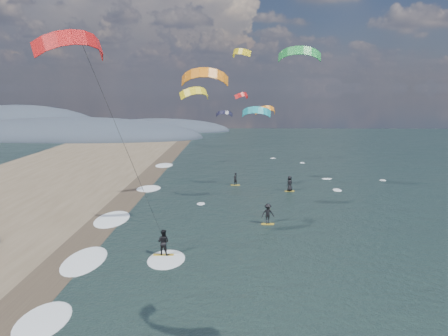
{
  "coord_description": "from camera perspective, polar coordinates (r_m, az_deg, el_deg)",
  "views": [
    {
      "loc": [
        -0.28,
        -17.68,
        11.76
      ],
      "look_at": [
        -1.0,
        12.0,
        7.0
      ],
      "focal_mm": 40.0,
      "sensor_mm": 36.0,
      "label": 1
    }
  ],
  "objects": [
    {
      "name": "bg_kite_field",
      "position": [
        65.4,
        2.3,
        8.99
      ],
      "size": [
        13.22,
        63.86,
        11.01
      ],
      "color": "red",
      "rests_on": "ground"
    },
    {
      "name": "shoreline_surf",
      "position": [
        36.07,
        -15.91,
        -10.28
      ],
      "size": [
        2.4,
        79.4,
        0.11
      ],
      "color": "white",
      "rests_on": "ground"
    },
    {
      "name": "coastal_hills",
      "position": [
        133.74,
        -18.12,
        3.61
      ],
      "size": [
        80.0,
        41.0,
        15.0
      ],
      "color": "#3D4756",
      "rests_on": "ground"
    },
    {
      "name": "wet_sand_strip",
      "position": [
        32.28,
        -20.55,
        -12.86
      ],
      "size": [
        3.0,
        240.0,
        0.0
      ],
      "primitive_type": "cube",
      "color": "#382D23",
      "rests_on": "ground"
    },
    {
      "name": "far_kitesurfers",
      "position": [
        50.43,
        5.42,
        -3.37
      ],
      "size": [
        7.38,
        18.49,
        1.85
      ],
      "color": "gold",
      "rests_on": "ground"
    },
    {
      "name": "kitesurfer_near_b",
      "position": [
        30.53,
        -12.97,
        6.18
      ],
      "size": [
        7.17,
        9.37,
        15.43
      ],
      "color": "gold",
      "rests_on": "ground"
    }
  ]
}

